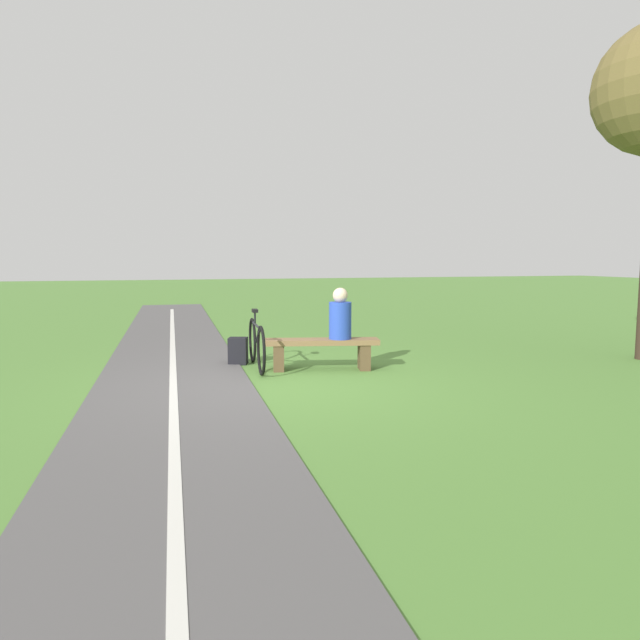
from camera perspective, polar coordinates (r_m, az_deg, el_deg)
The scene contains 7 objects.
ground_plane at distance 7.75m, azimuth -4.17°, elevation -6.42°, with size 80.00×80.00×0.00m, color #548438.
paved_path at distance 3.78m, azimuth -14.32°, elevation -20.41°, with size 2.06×36.00×0.02m, color #565454.
path_centre_line at distance 3.78m, azimuth -14.32°, elevation -20.27°, with size 0.10×32.00×0.00m, color silver.
bench at distance 8.63m, azimuth 0.17°, elevation -2.90°, with size 1.78×0.75×0.47m.
person_seated at distance 8.58m, azimuth 2.05°, elevation 0.34°, with size 0.41×0.41×0.78m.
bicycle at distance 8.79m, azimuth -6.41°, elevation -2.39°, with size 0.15×1.82×0.91m.
backpack at distance 9.21m, azimuth -8.24°, elevation -3.11°, with size 0.35×0.35×0.43m.
Camera 1 is at (1.62, 7.39, 1.69)m, focal length 31.80 mm.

